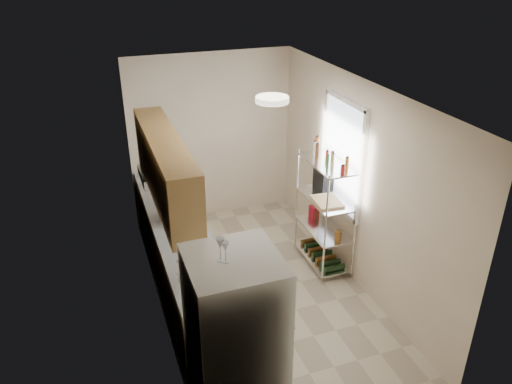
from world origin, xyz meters
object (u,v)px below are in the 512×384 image
frying_pan_large (170,212)px  refrigerator (236,347)px  rice_cooker (171,213)px  cutting_board (327,201)px  espresso_machine (324,176)px

frying_pan_large → refrigerator: bearing=-88.8°
rice_cooker → cutting_board: 1.97m
rice_cooker → frying_pan_large: 0.21m
refrigerator → cutting_board: (1.83, 1.93, 0.13)m
rice_cooker → refrigerator: bearing=-87.6°
refrigerator → cutting_board: refrigerator is taller
cutting_board → espresso_machine: (0.16, 0.45, 0.14)m
frying_pan_large → cutting_board: 2.00m
frying_pan_large → cutting_board: cutting_board is taller
refrigerator → cutting_board: size_ratio=4.35×
frying_pan_large → rice_cooker: bearing=-95.0°
refrigerator → espresso_machine: bearing=50.0°
refrigerator → frying_pan_large: size_ratio=6.15×
refrigerator → frying_pan_large: bearing=91.9°
frying_pan_large → cutting_board: bearing=-17.6°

